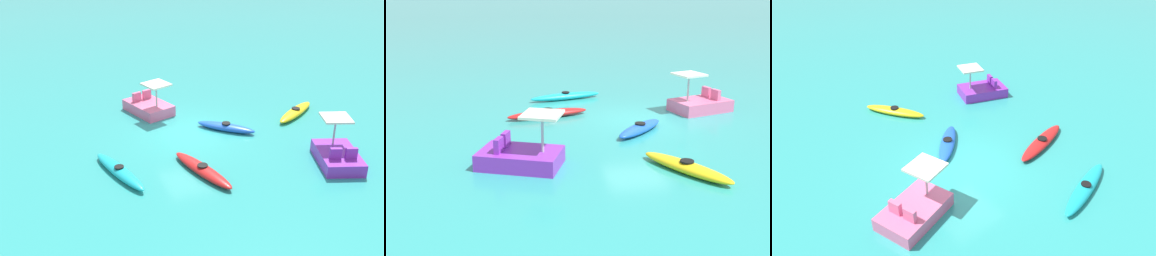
% 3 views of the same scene
% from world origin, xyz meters
% --- Properties ---
extents(ground_plane, '(600.00, 600.00, 0.00)m').
position_xyz_m(ground_plane, '(0.00, 0.00, 0.00)').
color(ground_plane, teal).
extents(kayak_yellow, '(2.96, 2.21, 0.37)m').
position_xyz_m(kayak_yellow, '(-5.51, -0.04, 0.16)').
color(kayak_yellow, yellow).
rests_on(kayak_yellow, ground_plane).
extents(kayak_red, '(1.47, 3.43, 0.37)m').
position_xyz_m(kayak_red, '(0.86, 3.53, 0.16)').
color(kayak_red, red).
rests_on(kayak_red, ground_plane).
extents(kayak_blue, '(2.37, 2.33, 0.37)m').
position_xyz_m(kayak_blue, '(-1.62, 0.32, 0.16)').
color(kayak_blue, blue).
rests_on(kayak_blue, ground_plane).
extents(kayak_cyan, '(1.46, 3.46, 0.37)m').
position_xyz_m(kayak_cyan, '(3.82, 2.48, 0.16)').
color(kayak_cyan, '#19B7C6').
rests_on(kayak_cyan, ground_plane).
extents(pedal_boat_pink, '(2.18, 2.75, 1.68)m').
position_xyz_m(pedal_boat_pink, '(1.02, -2.98, 0.34)').
color(pedal_boat_pink, pink).
rests_on(pedal_boat_pink, ground_plane).
extents(pedal_boat_purple, '(2.21, 2.76, 1.68)m').
position_xyz_m(pedal_boat_purple, '(-4.39, 4.70, 0.34)').
color(pedal_boat_purple, purple).
rests_on(pedal_boat_purple, ground_plane).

